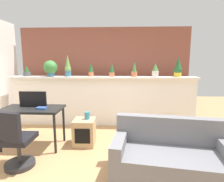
{
  "coord_description": "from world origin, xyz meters",
  "views": [
    {
      "loc": [
        0.44,
        -2.47,
        1.6
      ],
      "look_at": [
        0.28,
        1.08,
        1.02
      ],
      "focal_mm": 29.26,
      "sensor_mm": 36.0,
      "label": 1
    }
  ],
  "objects_px": {
    "potted_plant_5": "(134,70)",
    "office_chair": "(15,144)",
    "potted_plant_7": "(178,68)",
    "book_on_desk": "(42,108)",
    "potted_plant_2": "(68,67)",
    "potted_plant_6": "(155,70)",
    "side_cube_shelf": "(84,132)",
    "potted_plant_4": "(112,70)",
    "vase_on_shelf": "(87,115)",
    "couch": "(170,158)",
    "potted_plant_1": "(50,68)",
    "potted_plant_3": "(91,70)",
    "desk": "(32,112)",
    "tv_monitor": "(33,99)",
    "potted_plant_0": "(27,72)"
  },
  "relations": [
    {
      "from": "potted_plant_7",
      "to": "side_cube_shelf",
      "type": "relative_size",
      "value": 0.93
    },
    {
      "from": "potted_plant_1",
      "to": "potted_plant_5",
      "type": "bearing_deg",
      "value": 0.71
    },
    {
      "from": "potted_plant_1",
      "to": "potted_plant_4",
      "type": "bearing_deg",
      "value": 1.43
    },
    {
      "from": "potted_plant_6",
      "to": "desk",
      "type": "distance_m",
      "value": 2.83
    },
    {
      "from": "potted_plant_4",
      "to": "potted_plant_7",
      "type": "relative_size",
      "value": 0.75
    },
    {
      "from": "tv_monitor",
      "to": "office_chair",
      "type": "xyz_separation_m",
      "value": [
        0.1,
        -0.82,
        -0.51
      ]
    },
    {
      "from": "potted_plant_3",
      "to": "potted_plant_7",
      "type": "height_order",
      "value": "potted_plant_7"
    },
    {
      "from": "potted_plant_4",
      "to": "vase_on_shelf",
      "type": "relative_size",
      "value": 2.43
    },
    {
      "from": "potted_plant_5",
      "to": "potted_plant_1",
      "type": "bearing_deg",
      "value": -179.29
    },
    {
      "from": "potted_plant_2",
      "to": "couch",
      "type": "xyz_separation_m",
      "value": [
        1.98,
        -2.08,
        -1.19
      ]
    },
    {
      "from": "potted_plant_5",
      "to": "desk",
      "type": "distance_m",
      "value": 2.42
    },
    {
      "from": "vase_on_shelf",
      "to": "book_on_desk",
      "type": "distance_m",
      "value": 0.84
    },
    {
      "from": "potted_plant_3",
      "to": "side_cube_shelf",
      "type": "xyz_separation_m",
      "value": [
        0.03,
        -1.14,
        -1.15
      ]
    },
    {
      "from": "potted_plant_7",
      "to": "tv_monitor",
      "type": "height_order",
      "value": "potted_plant_7"
    },
    {
      "from": "potted_plant_2",
      "to": "potted_plant_3",
      "type": "xyz_separation_m",
      "value": [
        0.57,
        0.02,
        -0.07
      ]
    },
    {
      "from": "desk",
      "to": "tv_monitor",
      "type": "bearing_deg",
      "value": 97.23
    },
    {
      "from": "potted_plant_3",
      "to": "desk",
      "type": "bearing_deg",
      "value": -125.92
    },
    {
      "from": "potted_plant_0",
      "to": "tv_monitor",
      "type": "bearing_deg",
      "value": -59.4
    },
    {
      "from": "potted_plant_5",
      "to": "desk",
      "type": "relative_size",
      "value": 0.33
    },
    {
      "from": "potted_plant_2",
      "to": "office_chair",
      "type": "distance_m",
      "value": 2.26
    },
    {
      "from": "potted_plant_1",
      "to": "book_on_desk",
      "type": "bearing_deg",
      "value": -77.09
    },
    {
      "from": "couch",
      "to": "tv_monitor",
      "type": "bearing_deg",
      "value": 158.27
    },
    {
      "from": "potted_plant_0",
      "to": "book_on_desk",
      "type": "xyz_separation_m",
      "value": [
        0.92,
        -1.34,
        -0.58
      ]
    },
    {
      "from": "tv_monitor",
      "to": "potted_plant_2",
      "type": "bearing_deg",
      "value": 73.04
    },
    {
      "from": "couch",
      "to": "potted_plant_5",
      "type": "bearing_deg",
      "value": 99.91
    },
    {
      "from": "potted_plant_6",
      "to": "potted_plant_7",
      "type": "distance_m",
      "value": 0.55
    },
    {
      "from": "potted_plant_2",
      "to": "vase_on_shelf",
      "type": "bearing_deg",
      "value": -58.85
    },
    {
      "from": "potted_plant_5",
      "to": "tv_monitor",
      "type": "bearing_deg",
      "value": -149.95
    },
    {
      "from": "potted_plant_5",
      "to": "office_chair",
      "type": "height_order",
      "value": "potted_plant_5"
    },
    {
      "from": "potted_plant_0",
      "to": "office_chair",
      "type": "bearing_deg",
      "value": -68.37
    },
    {
      "from": "potted_plant_4",
      "to": "vase_on_shelf",
      "type": "distance_m",
      "value": 1.43
    },
    {
      "from": "potted_plant_6",
      "to": "side_cube_shelf",
      "type": "distance_m",
      "value": 2.18
    },
    {
      "from": "office_chair",
      "to": "tv_monitor",
      "type": "bearing_deg",
      "value": 96.64
    },
    {
      "from": "potted_plant_6",
      "to": "potted_plant_7",
      "type": "bearing_deg",
      "value": 6.35
    },
    {
      "from": "side_cube_shelf",
      "to": "potted_plant_5",
      "type": "bearing_deg",
      "value": 47.37
    },
    {
      "from": "potted_plant_0",
      "to": "potted_plant_4",
      "type": "height_order",
      "value": "potted_plant_4"
    },
    {
      "from": "potted_plant_1",
      "to": "side_cube_shelf",
      "type": "xyz_separation_m",
      "value": [
        1.02,
        -1.08,
        -1.19
      ]
    },
    {
      "from": "potted_plant_4",
      "to": "couch",
      "type": "relative_size",
      "value": 0.21
    },
    {
      "from": "book_on_desk",
      "to": "potted_plant_2",
      "type": "bearing_deg",
      "value": 84.64
    },
    {
      "from": "potted_plant_6",
      "to": "potted_plant_7",
      "type": "xyz_separation_m",
      "value": [
        0.55,
        0.06,
        0.06
      ]
    },
    {
      "from": "potted_plant_0",
      "to": "desk",
      "type": "relative_size",
      "value": 0.24
    },
    {
      "from": "potted_plant_1",
      "to": "vase_on_shelf",
      "type": "height_order",
      "value": "potted_plant_1"
    },
    {
      "from": "potted_plant_4",
      "to": "side_cube_shelf",
      "type": "height_order",
      "value": "potted_plant_4"
    },
    {
      "from": "couch",
      "to": "desk",
      "type": "bearing_deg",
      "value": 159.91
    },
    {
      "from": "desk",
      "to": "couch",
      "type": "height_order",
      "value": "couch"
    },
    {
      "from": "side_cube_shelf",
      "to": "book_on_desk",
      "type": "xyz_separation_m",
      "value": [
        -0.72,
        -0.2,
        0.52
      ]
    },
    {
      "from": "potted_plant_7",
      "to": "book_on_desk",
      "type": "xyz_separation_m",
      "value": [
        -2.79,
        -1.34,
        -0.68
      ]
    },
    {
      "from": "potted_plant_6",
      "to": "side_cube_shelf",
      "type": "height_order",
      "value": "potted_plant_6"
    },
    {
      "from": "potted_plant_2",
      "to": "side_cube_shelf",
      "type": "xyz_separation_m",
      "value": [
        0.6,
        -1.12,
        -1.22
      ]
    },
    {
      "from": "potted_plant_1",
      "to": "couch",
      "type": "height_order",
      "value": "potted_plant_1"
    }
  ]
}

